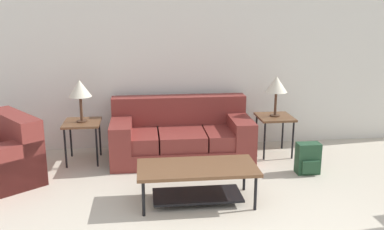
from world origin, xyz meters
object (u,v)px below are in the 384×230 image
object	(u,v)px
coffee_table	(197,176)
table_lamp_right	(276,85)
side_table_left	(82,126)
table_lamp_left	(80,89)
side_table_right	(275,120)
couch	(181,137)
backpack	(308,159)

from	to	relation	value
coffee_table	table_lamp_right	bearing A→B (deg)	47.99
side_table_left	table_lamp_left	bearing A→B (deg)	-63.43
side_table_right	couch	bearing A→B (deg)	179.88
couch	table_lamp_right	xyz separation A→B (m)	(1.33, -0.00, 0.71)
couch	side_table_right	world-z (taller)	couch
couch	coffee_table	distance (m)	1.43
side_table_right	table_lamp_left	world-z (taller)	table_lamp_left
side_table_right	table_lamp_right	world-z (taller)	table_lamp_right
couch	backpack	distance (m)	1.73
couch	table_lamp_left	size ratio (longest dim) A/B	3.36
couch	table_lamp_left	bearing A→B (deg)	-179.88
table_lamp_left	backpack	xyz separation A→B (m)	(2.87, -0.77, -0.81)
side_table_right	backpack	distance (m)	0.85
coffee_table	side_table_right	world-z (taller)	side_table_right
side_table_right	table_lamp_left	size ratio (longest dim) A/B	0.99
table_lamp_right	coffee_table	bearing A→B (deg)	-132.01
side_table_left	couch	bearing A→B (deg)	0.12
coffee_table	side_table_right	bearing A→B (deg)	47.99
table_lamp_right	backpack	bearing A→B (deg)	-74.58
side_table_left	table_lamp_right	bearing A→B (deg)	-0.00
coffee_table	table_lamp_left	size ratio (longest dim) A/B	2.25
couch	table_lamp_right	distance (m)	1.51
side_table_right	backpack	world-z (taller)	side_table_right
side_table_left	side_table_right	distance (m)	2.66
coffee_table	backpack	bearing A→B (deg)	23.81
coffee_table	side_table_left	bearing A→B (deg)	134.01
couch	side_table_right	distance (m)	1.35
table_lamp_left	backpack	distance (m)	3.08
side_table_right	table_lamp_right	bearing A→B (deg)	-99.46
table_lamp_right	backpack	distance (m)	1.14
side_table_left	backpack	xyz separation A→B (m)	(2.87, -0.77, -0.31)
side_table_left	table_lamp_right	size ratio (longest dim) A/B	0.99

